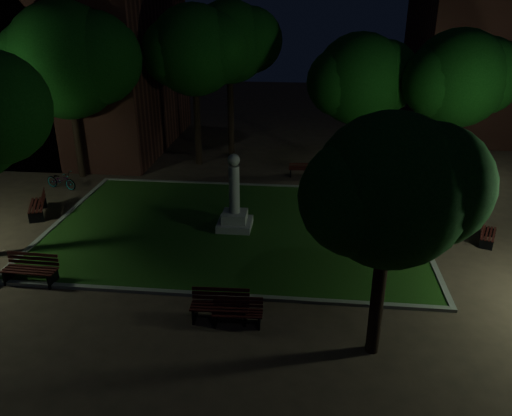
{
  "coord_description": "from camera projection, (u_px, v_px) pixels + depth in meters",
  "views": [
    {
      "loc": [
        2.89,
        -16.65,
        9.08
      ],
      "look_at": [
        1.0,
        1.0,
        1.44
      ],
      "focal_mm": 35.0,
      "sensor_mm": 36.0,
      "label": 1
    }
  ],
  "objects": [
    {
      "name": "bench_right_side",
      "position": [
        487.0,
        234.0,
        19.64
      ],
      "size": [
        1.0,
        1.52,
        0.79
      ],
      "rotation": [
        0.0,
        0.0,
        1.19
      ],
      "color": "black",
      "rests_on": "ground"
    },
    {
      "name": "bench_left_side",
      "position": [
        39.0,
        206.0,
        22.02
      ],
      "size": [
        1.28,
        1.9,
        0.99
      ],
      "rotation": [
        0.0,
        0.0,
        -1.17
      ],
      "color": "black",
      "rests_on": "ground"
    },
    {
      "name": "tree_far_north",
      "position": [
        231.0,
        42.0,
        27.37
      ],
      "size": [
        5.49,
        4.48,
        8.87
      ],
      "color": "black",
      "rests_on": "ground"
    },
    {
      "name": "lamppost_nw",
      "position": [
        33.0,
        104.0,
        28.48
      ],
      "size": [
        1.18,
        0.28,
        4.73
      ],
      "color": "black",
      "rests_on": "ground"
    },
    {
      "name": "tree_north_wl",
      "position": [
        196.0,
        51.0,
        26.44
      ],
      "size": [
        5.89,
        4.81,
        8.72
      ],
      "color": "black",
      "rests_on": "ground"
    },
    {
      "name": "building_main",
      "position": [
        3.0,
        24.0,
        30.3
      ],
      "size": [
        20.0,
        12.0,
        15.0
      ],
      "color": "#51261E",
      "rests_on": "ground"
    },
    {
      "name": "bicycle",
      "position": [
        61.0,
        180.0,
        25.06
      ],
      "size": [
        1.85,
        1.06,
        0.92
      ],
      "primitive_type": "imported",
      "rotation": [
        0.0,
        0.0,
        1.3
      ],
      "color": "black",
      "rests_on": "ground"
    },
    {
      "name": "lamppost_ne",
      "position": [
        442.0,
        126.0,
        25.42
      ],
      "size": [
        1.18,
        0.28,
        4.07
      ],
      "color": "black",
      "rests_on": "ground"
    },
    {
      "name": "lawn_kerb",
      "position": [
        235.0,
        228.0,
        20.88
      ],
      "size": [
        15.4,
        10.4,
        0.12
      ],
      "color": "slate",
      "rests_on": "ground"
    },
    {
      "name": "tree_north_er",
      "position": [
        362.0,
        79.0,
        24.55
      ],
      "size": [
        5.54,
        4.52,
        7.46
      ],
      "color": "black",
      "rests_on": "ground"
    },
    {
      "name": "bench_near_right",
      "position": [
        238.0,
        313.0,
        14.77
      ],
      "size": [
        1.51,
        0.59,
        0.82
      ],
      "rotation": [
        0.0,
        0.0,
        0.04
      ],
      "color": "black",
      "rests_on": "ground"
    },
    {
      "name": "tree_se",
      "position": [
        393.0,
        191.0,
        11.91
      ],
      "size": [
        4.68,
        3.82,
        6.66
      ],
      "color": "black",
      "rests_on": "ground"
    },
    {
      "name": "monument",
      "position": [
        235.0,
        208.0,
        20.52
      ],
      "size": [
        1.4,
        1.4,
        3.2
      ],
      "color": "#9D998F",
      "rests_on": "lawn"
    },
    {
      "name": "tree_ne",
      "position": [
        460.0,
        79.0,
        22.96
      ],
      "size": [
        5.53,
        4.51,
        7.74
      ],
      "color": "black",
      "rests_on": "ground"
    },
    {
      "name": "lawn",
      "position": [
        235.0,
        228.0,
        20.89
      ],
      "size": [
        15.0,
        10.0,
        0.08
      ],
      "primitive_type": "cube",
      "color": "#234C16",
      "rests_on": "ground"
    },
    {
      "name": "tree_nw",
      "position": [
        68.0,
        61.0,
        24.54
      ],
      "size": [
        7.01,
        5.72,
        8.9
      ],
      "color": "black",
      "rests_on": "ground"
    },
    {
      "name": "bench_near_left",
      "position": [
        220.0,
        306.0,
        14.96
      ],
      "size": [
        1.77,
        0.68,
        0.96
      ],
      "rotation": [
        0.0,
        0.0,
        0.04
      ],
      "color": "black",
      "rests_on": "ground"
    },
    {
      "name": "ground",
      "position": [
        227.0,
        252.0,
        19.07
      ],
      "size": [
        80.0,
        80.0,
        0.0
      ],
      "primitive_type": "plane",
      "color": "#4B382B"
    },
    {
      "name": "bench_far_side",
      "position": [
        303.0,
        170.0,
        26.78
      ],
      "size": [
        1.53,
        0.66,
        0.82
      ],
      "rotation": [
        0.0,
        0.0,
        3.24
      ],
      "color": "black",
      "rests_on": "ground"
    },
    {
      "name": "bench_west_near",
      "position": [
        31.0,
        270.0,
        16.89
      ],
      "size": [
        1.85,
        0.7,
        1.01
      ],
      "rotation": [
        0.0,
        0.0,
        -0.03
      ],
      "color": "black",
      "rests_on": "ground"
    }
  ]
}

